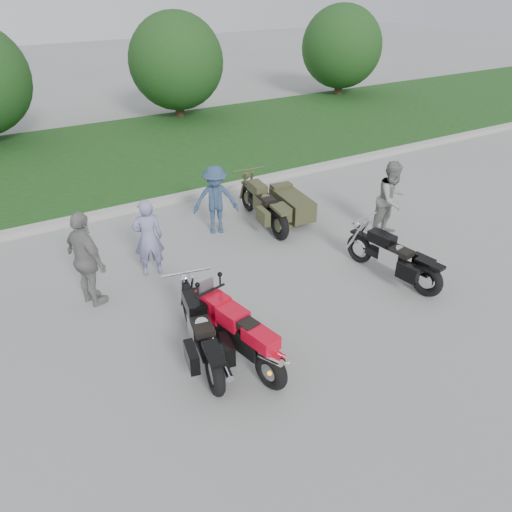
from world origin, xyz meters
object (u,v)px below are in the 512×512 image
sportbike_red (240,334)px  cruiser_left (202,335)px  cruiser_sidecar (281,206)px  person_grey (391,199)px  person_denim (216,200)px  person_stripe (148,238)px  person_back (87,260)px  cruiser_right (396,260)px

sportbike_red → cruiser_left: 0.61m
cruiser_sidecar → person_grey: size_ratio=1.38×
person_grey → sportbike_red: bearing=-165.2°
person_denim → person_stripe: bearing=-130.4°
cruiser_sidecar → sportbike_red: bearing=-124.6°
cruiser_left → person_grey: 5.70m
sportbike_red → person_stripe: 3.22m
cruiser_sidecar → person_back: (-4.72, -1.07, 0.47)m
cruiser_left → person_back: bearing=125.3°
person_stripe → person_denim: person_stripe is taller
person_denim → cruiser_sidecar: bearing=10.6°
cruiser_left → person_stripe: (0.18, 2.81, 0.34)m
sportbike_red → cruiser_sidecar: sportbike_red is taller
person_back → person_denim: bearing=-85.6°
cruiser_left → person_stripe: size_ratio=1.45×
sportbike_red → person_back: 3.18m
person_back → cruiser_right: bearing=-131.7°
sportbike_red → person_stripe: bearing=82.9°
cruiser_left → cruiser_sidecar: 5.02m
cruiser_left → person_denim: person_denim is taller
sportbike_red → person_stripe: (-0.27, 3.20, 0.23)m
cruiser_left → cruiser_sidecar: cruiser_sidecar is taller
person_back → sportbike_red: bearing=-170.4°
sportbike_red → person_stripe: person_stripe is taller
person_denim → cruiser_left: bearing=-96.3°
cruiser_sidecar → person_grey: (1.78, -1.73, 0.43)m
cruiser_sidecar → person_denim: 1.61m
cruiser_sidecar → person_back: size_ratio=1.33×
cruiser_right → cruiser_sidecar: cruiser_sidecar is taller
cruiser_sidecar → person_grey: 2.52m
sportbike_red → person_denim: bearing=56.4°
cruiser_sidecar → person_denim: (-1.54, 0.33, 0.36)m
person_grey → person_back: person_back is taller
person_stripe → person_grey: size_ratio=0.92×
cruiser_left → person_back: (-1.08, 2.38, 0.45)m
person_back → cruiser_sidecar: bearing=-96.6°
sportbike_red → person_denim: (1.66, 4.17, 0.23)m
cruiser_left → person_stripe: person_stripe is taller
sportbike_red → person_back: person_back is taller
cruiser_right → person_grey: person_grey is taller
person_grey → person_back: size_ratio=0.96×
cruiser_right → person_denim: person_denim is taller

